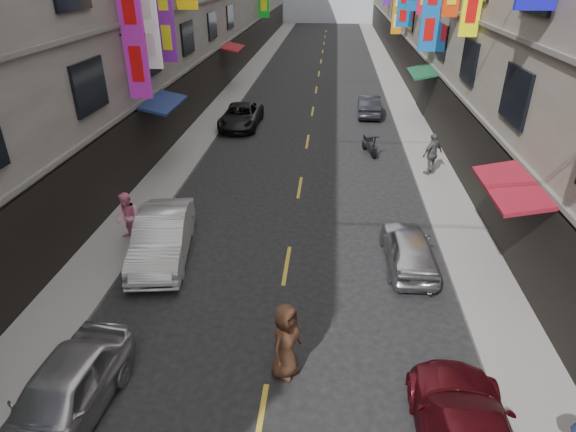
% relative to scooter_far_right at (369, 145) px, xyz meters
% --- Properties ---
extents(sidewalk_left, '(2.00, 90.00, 0.12)m').
position_rel_scooter_far_right_xyz_m(sidewalk_left, '(-9.16, 13.58, -0.38)').
color(sidewalk_left, slate).
rests_on(sidewalk_left, ground).
extents(sidewalk_right, '(2.00, 90.00, 0.12)m').
position_rel_scooter_far_right_xyz_m(sidewalk_right, '(2.84, 13.58, -0.38)').
color(sidewalk_right, slate).
rests_on(sidewalk_right, ground).
extents(street_awnings, '(13.99, 35.20, 0.41)m').
position_rel_scooter_far_right_xyz_m(street_awnings, '(-4.42, -2.42, 2.56)').
color(street_awnings, '#15502C').
rests_on(street_awnings, ground).
extents(lane_markings, '(0.12, 80.20, 0.01)m').
position_rel_scooter_far_right_xyz_m(lane_markings, '(-3.16, 10.58, -0.44)').
color(lane_markings, gold).
rests_on(lane_markings, ground).
extents(scooter_far_right, '(0.75, 1.76, 1.14)m').
position_rel_scooter_far_right_xyz_m(scooter_far_right, '(0.00, 0.00, 0.00)').
color(scooter_far_right, black).
rests_on(scooter_far_right, ground).
extents(car_left_near, '(1.86, 4.09, 1.36)m').
position_rel_scooter_far_right_xyz_m(car_left_near, '(-7.16, -16.63, 0.24)').
color(car_left_near, '#B7B7BC').
rests_on(car_left_near, ground).
extents(car_left_mid, '(2.26, 4.68, 1.48)m').
position_rel_scooter_far_right_xyz_m(car_left_mid, '(-7.16, -10.27, 0.30)').
color(car_left_mid, silver).
rests_on(car_left_mid, ground).
extents(car_left_far, '(2.16, 4.58, 1.26)m').
position_rel_scooter_far_right_xyz_m(car_left_far, '(-7.16, 3.90, 0.19)').
color(car_left_far, black).
rests_on(car_left_far, ground).
extents(car_right_mid, '(1.56, 3.66, 1.23)m').
position_rel_scooter_far_right_xyz_m(car_right_mid, '(0.62, -10.05, 0.17)').
color(car_right_mid, '#A8A8AC').
rests_on(car_right_mid, ground).
extents(car_right_far, '(1.44, 3.82, 1.24)m').
position_rel_scooter_far_right_xyz_m(car_right_far, '(0.37, 6.99, 0.18)').
color(car_right_far, '#282930').
rests_on(car_right_far, ground).
extents(pedestrian_lfar, '(1.01, 0.91, 1.72)m').
position_rel_scooter_far_right_xyz_m(pedestrian_lfar, '(-8.56, -9.51, 0.54)').
color(pedestrian_lfar, pink).
rests_on(pedestrian_lfar, sidewalk_left).
extents(pedestrian_rfar, '(1.26, 1.16, 1.88)m').
position_rel_scooter_far_right_xyz_m(pedestrian_rfar, '(2.54, -2.68, 0.62)').
color(pedestrian_rfar, '#525255').
rests_on(pedestrian_rfar, sidewalk_right).
extents(pedestrian_crossing, '(1.00, 1.13, 1.92)m').
position_rel_scooter_far_right_xyz_m(pedestrian_crossing, '(-2.76, -14.90, 0.52)').
color(pedestrian_crossing, '#4D2E1F').
rests_on(pedestrian_crossing, ground).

